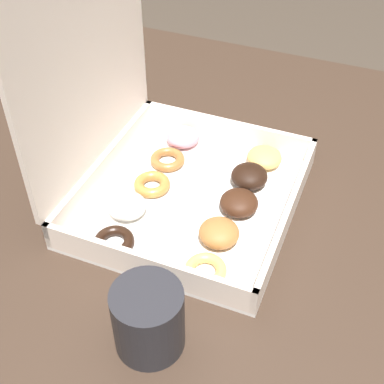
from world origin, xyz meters
name	(u,v)px	position (x,y,z in m)	size (l,w,h in m)	color
dining_table	(178,238)	(0.00, 0.00, 0.66)	(0.93, 0.91, 0.78)	#38281E
donut_box	(164,157)	(-0.03, 0.01, 0.84)	(0.31, 0.30, 0.33)	white
coffee_mug	(148,318)	(-0.26, -0.08, 0.82)	(0.08, 0.08, 0.09)	#232328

